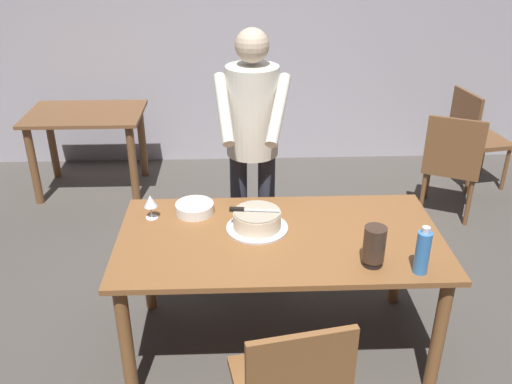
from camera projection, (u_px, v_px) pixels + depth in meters
The scene contains 13 objects.
ground_plane at pixel (277, 343), 3.30m from camera, with size 14.00×14.00×0.00m, color #4C4742.
back_wall at pixel (258, 25), 5.23m from camera, with size 10.00×0.12×2.70m, color #ADA8B2.
main_dining_table at pixel (279, 252), 3.01m from camera, with size 1.74×0.91×0.75m.
cake_on_platter at pixel (257, 221), 3.01m from camera, with size 0.34×0.34×0.11m.
cake_knife at pixel (244, 210), 2.98m from camera, with size 0.27×0.05×0.02m.
plate_stack at pixel (195, 208), 3.18m from camera, with size 0.22×0.22×0.06m.
wine_glass_near at pixel (150, 202), 3.09m from camera, with size 0.08×0.08×0.14m.
water_bottle at pixel (423, 252), 2.62m from camera, with size 0.07×0.07×0.25m.
hurricane_lamp at pixel (374, 246), 2.67m from camera, with size 0.11×0.11×0.21m.
person_cutting_cake at pixel (252, 135), 3.41m from camera, with size 0.47×0.56×1.72m.
background_table at pixel (87, 130), 4.91m from camera, with size 1.00×0.70×0.74m.
background_chair_0 at pixel (474, 135), 5.03m from camera, with size 0.51×0.51×0.90m.
background_chair_1 at pixel (452, 162), 4.49m from camera, with size 0.58×0.58×0.90m.
Camera 1 is at (-0.23, -2.53, 2.30)m, focal length 38.78 mm.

